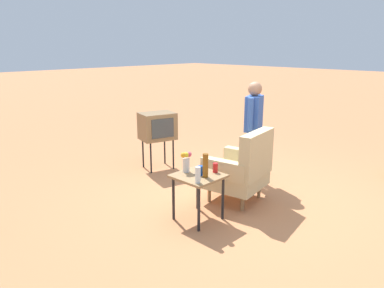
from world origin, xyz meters
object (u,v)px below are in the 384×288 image
Objects in this scene: side_table at (198,181)px; tv_on_stand at (157,127)px; armchair at (242,169)px; soda_can_red at (215,168)px; flower_vase at (186,161)px; bottle_short_clear at (198,175)px; soda_can_blue at (200,171)px; person_standing at (253,126)px; bottle_tall_amber at (205,166)px.

tv_on_stand reaches higher than side_table.
tv_on_stand is at bearing -93.53° from armchair.
side_table is at bearing -20.99° from soda_can_red.
flower_vase is (0.98, 1.73, -0.03)m from tv_on_stand.
bottle_short_clear is 0.27m from soda_can_blue.
person_standing reaches higher than armchair.
side_table is 2.16m from tv_on_stand.
person_standing is 6.19× the size of flower_vase.
bottle_short_clear is at bearing 64.68° from flower_vase.
soda_can_red is (1.38, 0.40, -0.27)m from person_standing.
soda_can_blue is (0.82, -0.03, 0.17)m from armchair.
person_standing reaches higher than bottle_short_clear.
person_standing reaches higher than bottle_tall_amber.
bottle_tall_amber is 1.13× the size of flower_vase.
person_standing is 1.65m from soda_can_blue.
person_standing is (-0.77, -0.37, 0.44)m from armchair.
bottle_tall_amber is (0.22, 0.03, 0.09)m from soda_can_red.
flower_vase is at bearing -47.96° from soda_can_red.
soda_can_blue is at bearing 11.99° from person_standing.
soda_can_red is 0.44m from bottle_short_clear.
person_standing is 1.64m from flower_vase.
person_standing reaches higher than tv_on_stand.
person_standing is 1.89m from bottle_short_clear.
soda_can_red is at bearing 3.17° from armchair.
person_standing is 13.44× the size of soda_can_blue.
soda_can_blue is at bearing -143.34° from bottle_short_clear.
tv_on_stand reaches higher than bottle_tall_amber.
flower_vase is (0.03, -0.30, -0.00)m from bottle_tall_amber.
flower_vase reaches higher than bottle_short_clear.
soda_can_red is (0.61, 0.03, 0.17)m from armchair.
tv_on_stand is at bearing -68.08° from person_standing.
tv_on_stand is 8.44× the size of soda_can_blue.
soda_can_red is at bearing 163.44° from soda_can_blue.
armchair reaches higher than side_table.
flower_vase is (-0.18, -0.38, 0.05)m from bottle_short_clear.
tv_on_stand is 1.99m from flower_vase.
bottle_tall_amber reaches higher than soda_can_blue.
soda_can_blue is at bearing 64.11° from tv_on_stand.
armchair reaches higher than bottle_tall_amber.
soda_can_red is (0.73, 2.01, -0.11)m from tv_on_stand.
side_table is at bearing -137.50° from bottle_short_clear.
tv_on_stand is at bearing -119.61° from flower_vase.
tv_on_stand is 1.74m from person_standing.
side_table is at bearing 11.06° from person_standing.
tv_on_stand is at bearing -115.89° from soda_can_blue.
side_table is 2.29× the size of flower_vase.
bottle_tall_amber is (-0.21, -0.07, 0.05)m from bottle_short_clear.
bottle_short_clear is at bearing 18.91° from bottle_tall_amber.
bottle_short_clear is 0.42m from flower_vase.
bottle_tall_amber is (0.95, 2.03, -0.03)m from tv_on_stand.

